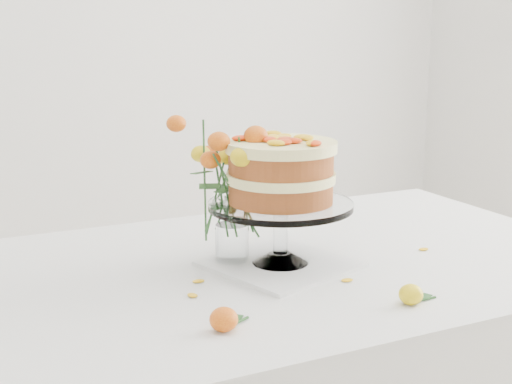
% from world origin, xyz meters
% --- Properties ---
extents(table, '(1.43, 0.93, 0.76)m').
position_xyz_m(table, '(0.00, 0.00, 0.67)').
color(table, tan).
rests_on(table, ground).
extents(napkin, '(0.35, 0.35, 0.01)m').
position_xyz_m(napkin, '(-0.06, -0.03, 0.76)').
color(napkin, white).
rests_on(napkin, table).
extents(cake_stand, '(0.32, 0.32, 0.28)m').
position_xyz_m(cake_stand, '(-0.06, -0.03, 0.95)').
color(cake_stand, white).
rests_on(cake_stand, napkin).
extents(rose_vase, '(0.24, 0.24, 0.36)m').
position_xyz_m(rose_vase, '(-0.15, 0.03, 0.97)').
color(rose_vase, white).
rests_on(rose_vase, table).
extents(loose_rose_near, '(0.08, 0.05, 0.04)m').
position_xyz_m(loose_rose_near, '(0.06, -0.34, 0.78)').
color(loose_rose_near, yellow).
rests_on(loose_rose_near, table).
extents(loose_rose_far, '(0.09, 0.06, 0.04)m').
position_xyz_m(loose_rose_far, '(-0.31, -0.30, 0.78)').
color(loose_rose_far, '#C53B09').
rests_on(loose_rose_far, table).
extents(stray_petal_a, '(0.03, 0.02, 0.00)m').
position_xyz_m(stray_petal_a, '(-0.12, -0.10, 0.76)').
color(stray_petal_a, yellow).
rests_on(stray_petal_a, table).
extents(stray_petal_b, '(0.03, 0.02, 0.00)m').
position_xyz_m(stray_petal_b, '(-0.02, -0.14, 0.76)').
color(stray_petal_b, yellow).
rests_on(stray_petal_b, table).
extents(stray_petal_c, '(0.03, 0.02, 0.00)m').
position_xyz_m(stray_petal_c, '(0.02, -0.18, 0.76)').
color(stray_petal_c, yellow).
rests_on(stray_petal_c, table).
extents(stray_petal_d, '(0.03, 0.02, 0.00)m').
position_xyz_m(stray_petal_d, '(-0.26, -0.05, 0.76)').
color(stray_petal_d, yellow).
rests_on(stray_petal_d, table).
extents(stray_petal_e, '(0.03, 0.02, 0.00)m').
position_xyz_m(stray_petal_e, '(-0.30, -0.12, 0.76)').
color(stray_petal_e, yellow).
rests_on(stray_petal_e, table).
extents(stray_petal_f, '(0.03, 0.02, 0.00)m').
position_xyz_m(stray_petal_f, '(0.30, -0.08, 0.76)').
color(stray_petal_f, yellow).
rests_on(stray_petal_f, table).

